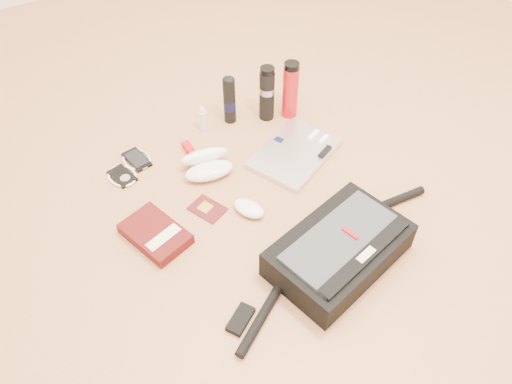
% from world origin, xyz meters
% --- Properties ---
extents(ground, '(4.00, 4.00, 0.00)m').
position_xyz_m(ground, '(0.00, 0.00, 0.00)').
color(ground, '#AF7449').
rests_on(ground, ground).
extents(messenger_bag, '(0.89, 0.35, 0.12)m').
position_xyz_m(messenger_bag, '(0.05, -0.32, 0.06)').
color(messenger_bag, black).
rests_on(messenger_bag, ground).
extents(laptop, '(0.40, 0.34, 0.03)m').
position_xyz_m(laptop, '(0.23, 0.16, 0.01)').
color(laptop, silver).
rests_on(laptop, ground).
extents(book, '(0.20, 0.25, 0.04)m').
position_xyz_m(book, '(-0.40, 0.08, 0.02)').
color(book, '#400B0B').
rests_on(book, ground).
extents(passport, '(0.12, 0.14, 0.01)m').
position_xyz_m(passport, '(-0.19, 0.10, 0.00)').
color(passport, '#450F12').
rests_on(passport, ground).
extents(mouse, '(0.11, 0.14, 0.04)m').
position_xyz_m(mouse, '(-0.08, 0.01, 0.02)').
color(mouse, white).
rests_on(mouse, ground).
extents(sunglasses_case, '(0.21, 0.19, 0.11)m').
position_xyz_m(sunglasses_case, '(-0.10, 0.27, 0.04)').
color(sunglasses_case, silver).
rests_on(sunglasses_case, ground).
extents(ipod, '(0.11, 0.12, 0.01)m').
position_xyz_m(ipod, '(-0.38, 0.41, 0.01)').
color(ipod, black).
rests_on(ipod, ground).
extents(phone, '(0.11, 0.13, 0.01)m').
position_xyz_m(phone, '(-0.30, 0.46, 0.01)').
color(phone, black).
rests_on(phone, ground).
extents(inhaler, '(0.03, 0.10, 0.03)m').
position_xyz_m(inhaler, '(-0.11, 0.41, 0.01)').
color(inhaler, '#A80B16').
rests_on(inhaler, ground).
extents(spray_bottle, '(0.03, 0.03, 0.11)m').
position_xyz_m(spray_bottle, '(0.01, 0.49, 0.05)').
color(spray_bottle, '#B5D8F0').
rests_on(spray_bottle, ground).
extents(aerosol_can, '(0.07, 0.07, 0.21)m').
position_xyz_m(aerosol_can, '(0.13, 0.48, 0.10)').
color(aerosol_can, black).
rests_on(aerosol_can, ground).
extents(thermos_black, '(0.06, 0.06, 0.24)m').
position_xyz_m(thermos_black, '(0.27, 0.42, 0.12)').
color(thermos_black, black).
rests_on(thermos_black, ground).
extents(thermos_red, '(0.07, 0.07, 0.25)m').
position_xyz_m(thermos_red, '(0.36, 0.38, 0.12)').
color(thermos_red, '#AF141B').
rests_on(thermos_red, ground).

